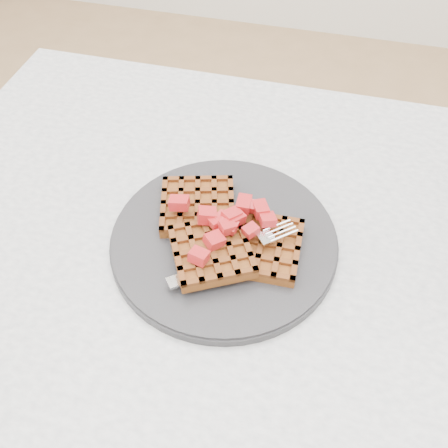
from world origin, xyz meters
name	(u,v)px	position (x,y,z in m)	size (l,w,h in m)	color
table	(313,326)	(0.00, 0.00, 0.64)	(1.20, 0.80, 0.75)	silver
plate	(224,240)	(-0.14, 0.02, 0.76)	(0.29, 0.29, 0.02)	#252528
waffles	(223,233)	(-0.14, 0.02, 0.78)	(0.20, 0.20, 0.03)	brown
strawberry_pile	(224,217)	(-0.14, 0.02, 0.80)	(0.15, 0.15, 0.02)	#9D060B
fork	(242,256)	(-0.11, -0.01, 0.77)	(0.02, 0.18, 0.02)	silver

